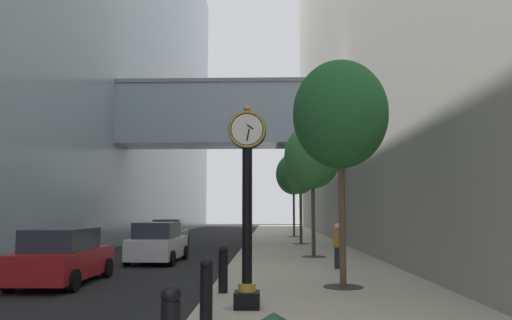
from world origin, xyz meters
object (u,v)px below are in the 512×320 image
street_tree_near (340,115)px  street_tree_mid_far (300,178)px  bollard_third (223,268)px  street_tree_mid_near (313,156)px  street_tree_far (294,174)px  street_clock (247,195)px  car_white_near (158,243)px  car_silver_mid (169,234)px  pedestrian_walking (338,245)px  bollard_second (206,289)px  car_red_far (63,257)px

street_tree_near → street_tree_mid_far: bearing=90.0°
bollard_third → street_tree_near: (3.22, 1.01, 4.20)m
street_tree_mid_near → street_tree_far: 17.99m
street_clock → car_white_near: street_clock is taller
street_tree_near → car_silver_mid: 18.78m
street_tree_near → pedestrian_walking: 5.90m
street_tree_mid_far → car_silver_mid: 9.11m
car_white_near → car_silver_mid: (-1.33, 8.83, -0.01)m
bollard_second → car_silver_mid: car_silver_mid is taller
bollard_second → pedestrian_walking: pedestrian_walking is taller
bollard_second → car_red_far: (-5.15, 5.59, 0.06)m
bollard_second → street_tree_mid_far: size_ratio=0.22×
street_clock → street_tree_far: street_tree_far is taller
bollard_third → car_red_far: 5.61m
bollard_second → car_red_far: bearing=132.6°
street_tree_mid_far → street_tree_far: size_ratio=0.78×
street_tree_far → pedestrian_walking: street_tree_far is taller
street_tree_mid_far → street_tree_far: (-0.00, 8.99, 0.91)m
street_clock → bollard_second: (-0.71, -1.36, -1.82)m
street_clock → street_tree_mid_far: 21.21m
street_tree_mid_far → car_silver_mid: bearing=-168.9°
street_tree_mid_far → pedestrian_walking: size_ratio=3.28×
street_tree_mid_far → car_red_far: bearing=-116.5°
pedestrian_walking → street_clock: bearing=-112.1°
street_tree_far → car_white_near: (-6.90, -19.43, -4.47)m
street_tree_near → street_tree_far: size_ratio=0.93×
bollard_second → street_tree_mid_far: bearing=81.8°
street_clock → street_tree_far: (2.52, 29.98, 2.73)m
street_tree_mid_near → street_tree_mid_far: bearing=90.0°
pedestrian_walking → car_red_far: 9.38m
street_tree_near → street_tree_far: bearing=90.0°
street_clock → car_silver_mid: 20.27m
street_tree_far → car_red_far: bearing=-108.0°
street_tree_mid_far → pedestrian_walking: bearing=-88.0°
car_red_far → bollard_second: bearing=-47.4°
street_tree_mid_far → car_white_near: (-6.90, -10.44, -3.56)m
street_tree_near → car_red_far: bearing=171.6°
street_clock → street_tree_mid_near: (2.52, 11.99, 2.20)m
street_tree_mid_far → car_white_near: street_tree_mid_far is taller
street_tree_mid_near → car_white_near: (-6.90, -1.45, -3.94)m
street_tree_near → pedestrian_walking: (0.47, 4.36, -3.96)m
street_tree_mid_far → bollard_third: bearing=-99.6°
bollard_second → street_tree_near: bearing=53.5°
street_tree_mid_near → pedestrian_walking: street_tree_mid_near is taller
bollard_second → bollard_third: same height
street_clock → street_tree_near: 4.58m
car_white_near → car_silver_mid: 8.93m
street_tree_mid_near → street_tree_far: street_tree_far is taller
pedestrian_walking → car_white_near: size_ratio=0.40×
street_tree_mid_far → street_tree_near: bearing=-90.0°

